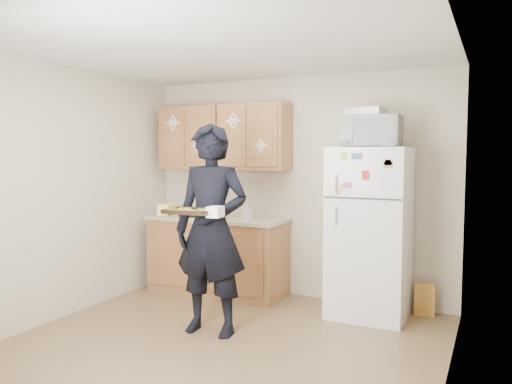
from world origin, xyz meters
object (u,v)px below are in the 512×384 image
person (211,230)px  baking_tray (191,212)px  dish_rack (198,210)px  microwave (371,131)px  refrigerator (370,232)px

person → baking_tray: size_ratio=4.70×
person → baking_tray: bearing=-99.2°
person → dish_rack: size_ratio=5.03×
person → dish_rack: bearing=122.6°
dish_rack → microwave: bearing=-2.0°
dish_rack → person: bearing=-52.8°
baking_tray → dish_rack: 1.68m
refrigerator → microwave: 1.01m
refrigerator → dish_rack: (-2.04, 0.02, 0.13)m
person → microwave: bearing=37.4°
baking_tray → microwave: (1.21, 1.37, 0.71)m
person → microwave: (1.19, 1.07, 0.90)m
microwave → baking_tray: bearing=-133.5°
baking_tray → dish_rack: (-0.84, 1.44, -0.17)m
refrigerator → person: bearing=-136.5°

